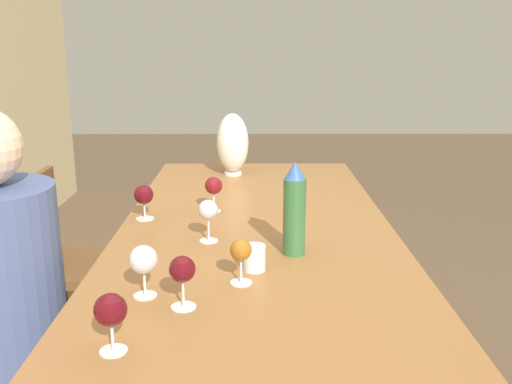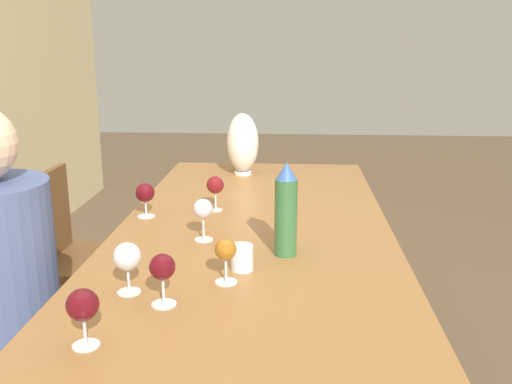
# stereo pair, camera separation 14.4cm
# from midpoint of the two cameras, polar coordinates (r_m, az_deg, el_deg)

# --- Properties ---
(dining_table) EXTENTS (2.39, 0.99, 0.77)m
(dining_table) POSITION_cam_midpoint_polar(r_m,az_deg,el_deg) (2.00, 1.67, -6.34)
(dining_table) COLOR #936033
(dining_table) RESTS_ON ground_plane
(water_bottle) EXTENTS (0.07, 0.07, 0.30)m
(water_bottle) POSITION_cam_midpoint_polar(r_m,az_deg,el_deg) (1.77, 5.34, -1.89)
(water_bottle) COLOR #336638
(water_bottle) RESTS_ON dining_table
(water_tumbler) EXTENTS (0.07, 0.07, 0.08)m
(water_tumbler) POSITION_cam_midpoint_polar(r_m,az_deg,el_deg) (1.68, 1.06, -6.60)
(water_tumbler) COLOR silver
(water_tumbler) RESTS_ON dining_table
(vase) EXTENTS (0.16, 0.16, 0.31)m
(vase) POSITION_cam_midpoint_polar(r_m,az_deg,el_deg) (2.84, 0.11, 4.90)
(vase) COLOR silver
(vase) RESTS_ON dining_table
(wine_glass_0) EXTENTS (0.07, 0.07, 0.13)m
(wine_glass_0) POSITION_cam_midpoint_polar(r_m,az_deg,el_deg) (2.19, -9.19, -0.17)
(wine_glass_0) COLOR silver
(wine_glass_0) RESTS_ON dining_table
(wine_glass_2) EXTENTS (0.07, 0.07, 0.14)m
(wine_glass_2) POSITION_cam_midpoint_polar(r_m,az_deg,el_deg) (1.30, -13.87, -11.08)
(wine_glass_2) COLOR silver
(wine_glass_2) RESTS_ON dining_table
(wine_glass_3) EXTENTS (0.07, 0.07, 0.14)m
(wine_glass_3) POSITION_cam_midpoint_polar(r_m,az_deg,el_deg) (1.90, -3.18, -1.84)
(wine_glass_3) COLOR silver
(wine_glass_3) RESTS_ON dining_table
(wine_glass_4) EXTENTS (0.07, 0.07, 0.14)m
(wine_glass_4) POSITION_cam_midpoint_polar(r_m,az_deg,el_deg) (2.24, -2.26, 0.61)
(wine_glass_4) COLOR silver
(wine_glass_4) RESTS_ON dining_table
(wine_glass_5) EXTENTS (0.06, 0.06, 0.13)m
(wine_glass_5) POSITION_cam_midpoint_polar(r_m,az_deg,el_deg) (1.57, -0.43, -5.97)
(wine_glass_5) COLOR silver
(wine_glass_5) RESTS_ON dining_table
(wine_glass_6) EXTENTS (0.07, 0.07, 0.14)m
(wine_glass_6) POSITION_cam_midpoint_polar(r_m,az_deg,el_deg) (1.45, -6.54, -7.65)
(wine_glass_6) COLOR silver
(wine_glass_6) RESTS_ON dining_table
(wine_glass_7) EXTENTS (0.08, 0.08, 0.14)m
(wine_glass_7) POSITION_cam_midpoint_polar(r_m,az_deg,el_deg) (1.53, -10.16, -6.50)
(wine_glass_7) COLOR silver
(wine_glass_7) RESTS_ON dining_table
(chair_far) EXTENTS (0.44, 0.44, 0.85)m
(chair_far) POSITION_cam_midpoint_polar(r_m,az_deg,el_deg) (2.73, -15.59, -5.99)
(chair_far) COLOR brown
(chair_far) RESTS_ON ground_plane
(person_near) EXTENTS (0.37, 0.37, 1.25)m
(person_near) POSITION_cam_midpoint_polar(r_m,az_deg,el_deg) (1.90, -22.21, -9.78)
(person_near) COLOR #2D2D38
(person_near) RESTS_ON ground_plane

